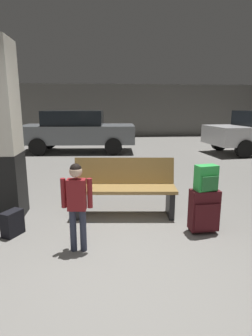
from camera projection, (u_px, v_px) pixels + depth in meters
ground_plane at (110, 180)px, 6.69m from camera, size 18.00×18.00×0.10m
garage_back_wall at (104, 111)px, 14.97m from camera, size 18.00×0.12×2.80m
bench at (124, 187)px, 4.37m from camera, size 1.64×0.67×0.89m
suitcase at (204, 210)px, 3.75m from camera, size 0.39×0.25×0.60m
backpack_bright at (206, 178)px, 3.65m from camera, size 0.31×0.24×0.34m
child at (77, 198)px, 3.20m from camera, size 0.36×0.22×1.07m
backpack_dark_floor at (12, 223)px, 3.71m from camera, size 0.29×0.32×0.34m
parked_car_far at (77, 130)px, 10.25m from camera, size 4.20×1.99×1.51m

